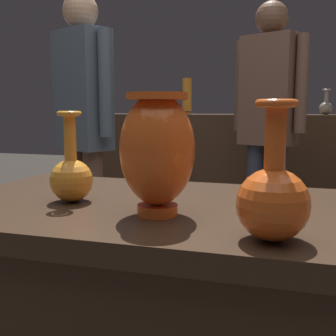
# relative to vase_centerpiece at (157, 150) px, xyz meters

# --- Properties ---
(back_display_shelf) EXTENTS (2.60, 0.40, 0.99)m
(back_display_shelf) POSITION_rel_vase_centerpiece_xyz_m (0.02, 2.31, -0.45)
(back_display_shelf) COLOR #422D1E
(back_display_shelf) RESTS_ON ground_plane
(vase_centerpiece) EXTENTS (0.17, 0.17, 0.27)m
(vase_centerpiece) POSITION_rel_vase_centerpiece_xyz_m (0.00, 0.00, 0.00)
(vase_centerpiece) COLOR #E55B1E
(vase_centerpiece) RESTS_ON display_plinth
(vase_tall_behind) EXTENTS (0.13, 0.13, 0.26)m
(vase_tall_behind) POSITION_rel_vase_centerpiece_xyz_m (0.26, -0.11, -0.07)
(vase_tall_behind) COLOR #E55B1E
(vase_tall_behind) RESTS_ON display_plinth
(vase_left_accent) EXTENTS (0.11, 0.11, 0.23)m
(vase_left_accent) POSITION_rel_vase_centerpiece_xyz_m (-0.25, 0.07, -0.08)
(vase_left_accent) COLOR orange
(vase_left_accent) RESTS_ON display_plinth
(shelf_vase_left) EXTENTS (0.10, 0.10, 0.28)m
(shelf_vase_left) POSITION_rel_vase_centerpiece_xyz_m (-0.50, 2.38, 0.18)
(shelf_vase_left) COLOR orange
(shelf_vase_left) RESTS_ON back_display_shelf
(shelf_vase_right) EXTENTS (0.09, 0.09, 0.18)m
(shelf_vase_right) POSITION_rel_vase_centerpiece_xyz_m (0.54, 2.27, 0.10)
(shelf_vase_right) COLOR gray
(shelf_vase_right) RESTS_ON back_display_shelf
(visitor_center_back) EXTENTS (0.43, 0.30, 1.65)m
(visitor_center_back) POSITION_rel_vase_centerpiece_xyz_m (0.17, 1.69, 0.03)
(visitor_center_back) COLOR #333847
(visitor_center_back) RESTS_ON ground_plane
(visitor_near_left) EXTENTS (0.42, 0.31, 1.64)m
(visitor_near_left) POSITION_rel_vase_centerpiece_xyz_m (-0.80, 1.19, 0.02)
(visitor_near_left) COLOR brown
(visitor_near_left) RESTS_ON ground_plane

